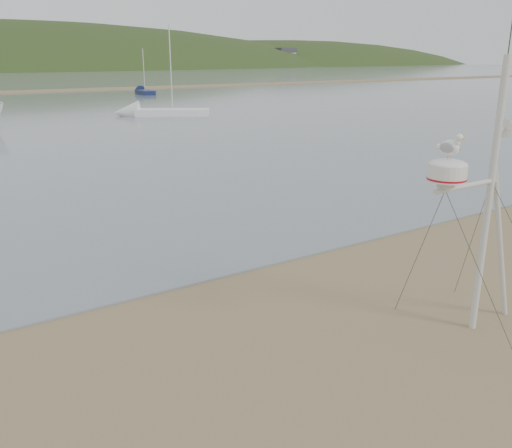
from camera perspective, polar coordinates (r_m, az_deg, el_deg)
ground at (r=7.01m, az=-7.30°, el=-21.40°), size 560.00×560.00×0.00m
mast_rig at (r=9.39m, az=22.69°, el=-3.27°), size 2.36×2.52×5.34m
sailboat_white_near at (r=42.82m, az=-11.39°, el=11.46°), size 7.11×5.20×7.17m
sailboat_blue_far at (r=68.95m, az=-11.91°, el=13.50°), size 2.03×5.76×5.66m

